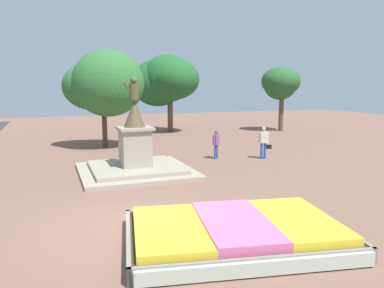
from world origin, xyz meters
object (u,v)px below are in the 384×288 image
(statue_monument, at_px, (135,156))
(pedestrian_near_planter, at_px, (216,143))
(pedestrian_with_handbag, at_px, (264,141))
(flower_planter, at_px, (236,232))

(statue_monument, distance_m, pedestrian_near_planter, 5.04)
(statue_monument, distance_m, pedestrian_with_handbag, 7.17)
(statue_monument, relative_size, pedestrian_with_handbag, 2.85)
(flower_planter, height_order, statue_monument, statue_monument)
(pedestrian_near_planter, bearing_deg, pedestrian_with_handbag, -20.89)
(pedestrian_near_planter, bearing_deg, flower_planter, -111.94)
(flower_planter, distance_m, pedestrian_near_planter, 10.87)
(pedestrian_near_planter, bearing_deg, statue_monument, -160.27)
(statue_monument, bearing_deg, pedestrian_near_planter, 19.73)
(flower_planter, relative_size, pedestrian_with_handbag, 3.47)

